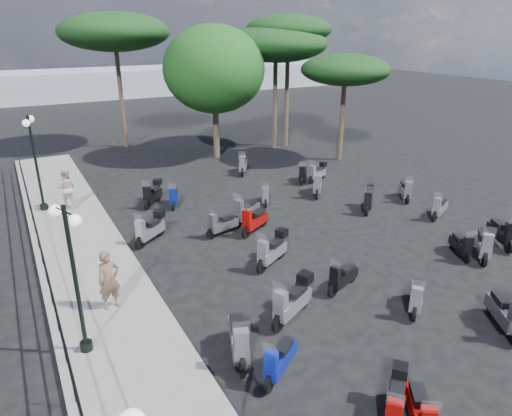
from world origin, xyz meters
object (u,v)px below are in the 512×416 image
scooter_5 (153,194)px  scooter_29 (303,174)px  scooter_2 (239,340)px  pine_0 (276,44)px  scooter_15 (246,211)px  pedestrian_far (66,188)px  scooter_13 (505,313)px  scooter_8 (292,301)px  scooter_7 (342,277)px  scooter_4 (150,229)px  scooter_11 (174,197)px  pine_2 (114,32)px  scooter_10 (254,221)px  scooter_9 (272,251)px  pine_3 (345,70)px  scooter_19 (461,245)px  lamp_post_1 (74,272)px  scooter_21 (368,200)px  pine_1 (288,30)px  scooter_3 (222,225)px  scooter_14 (416,297)px  scooter_1 (279,360)px  scooter_23 (317,173)px  scooter_6 (395,403)px  lamp_post_2 (35,157)px  scooter_16 (265,195)px  scooter_0 (420,413)px  scooter_22 (317,185)px  scooter_26 (502,233)px  scooter_17 (243,165)px  broadleaf_tree (214,69)px  scooter_20 (484,245)px  scooter_28 (405,190)px  scooter_27 (439,208)px

scooter_5 → scooter_29: (7.74, -0.54, -0.07)m
scooter_2 → pine_0: pine_0 is taller
scooter_5 → scooter_15: (2.70, -3.83, 0.01)m
pedestrian_far → scooter_13: size_ratio=1.10×
scooter_8 → scooter_7: bearing=-102.2°
scooter_4 → scooter_11: (1.99, 3.12, -0.08)m
pine_2 → scooter_10: bearing=-86.8°
scooter_9 → pine_3: bearing=-76.3°
scooter_19 → pine_3: 13.65m
lamp_post_1 → scooter_21: 13.16m
scooter_29 → pine_1: (3.43, 7.07, 6.90)m
scooter_3 → scooter_21: 6.66m
scooter_29 → scooter_7: bearing=101.8°
scooter_14 → scooter_1: bearing=54.2°
scooter_21 → scooter_23: size_ratio=0.90×
scooter_6 → scooter_21: bearing=-78.8°
lamp_post_2 → scooter_16: bearing=-8.6°
scooter_3 → scooter_11: scooter_11 is taller
scooter_0 → scooter_22: (6.34, 12.12, 0.07)m
scooter_6 → scooter_9: 6.95m
scooter_6 → scooter_15: (2.10, 10.43, 0.04)m
scooter_26 → scooter_14: bearing=42.9°
scooter_0 → scooter_23: size_ratio=0.92×
scooter_17 → lamp_post_2: bearing=37.3°
scooter_6 → broadleaf_tree: (5.24, 20.26, 4.74)m
scooter_17 → scooter_19: size_ratio=1.13×
scooter_20 → pine_1: size_ratio=0.17×
pine_2 → scooter_23: bearing=-60.9°
scooter_20 → scooter_26: scooter_26 is taller
scooter_8 → lamp_post_1: bearing=51.6°
scooter_9 → scooter_29: (5.92, 6.88, -0.10)m
lamp_post_1 → scooter_4: (3.22, 5.44, -1.78)m
scooter_17 → scooter_28: size_ratio=1.10×
scooter_10 → scooter_28: (7.87, -0.15, -0.03)m
scooter_13 → scooter_22: 11.03m
pedestrian_far → scooter_28: size_ratio=1.25×
scooter_17 → broadleaf_tree: size_ratio=0.20×
scooter_5 → scooter_1: bearing=127.6°
pine_2 → scooter_26: bearing=-69.2°
scooter_9 → scooter_26: bearing=-137.6°
scooter_22 → scooter_28: bearing=-180.0°
scooter_15 → scooter_21: (5.28, -1.37, -0.02)m
scooter_10 → pine_0: (7.68, 11.29, 6.03)m
scooter_0 → scooter_5: bearing=-51.0°
scooter_3 → broadleaf_tree: broadleaf_tree is taller
scooter_6 → scooter_23: size_ratio=0.91×
scooter_2 → scooter_6: scooter_2 is taller
scooter_4 → broadleaf_tree: 12.90m
scooter_19 → scooter_8: bearing=29.6°
scooter_1 → scooter_27: bearing=-101.0°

